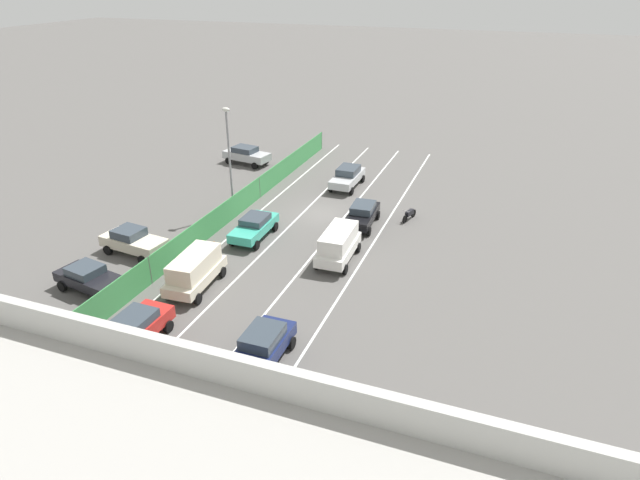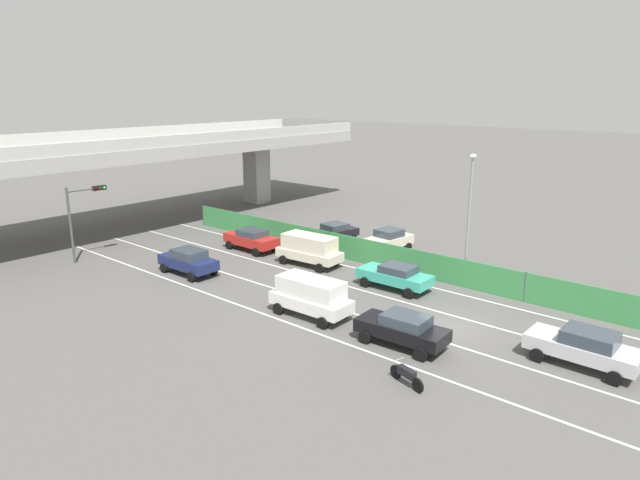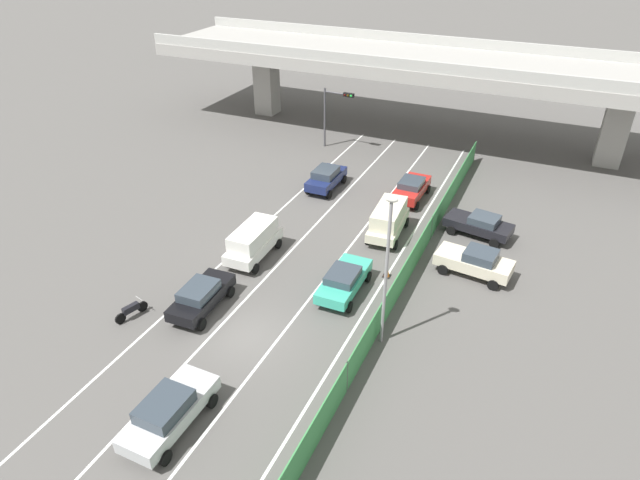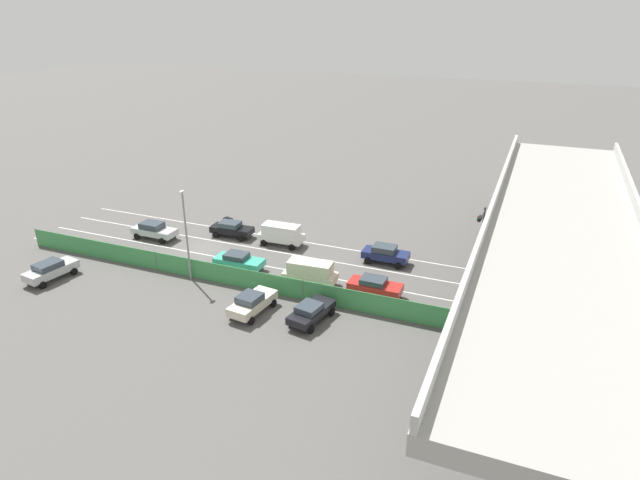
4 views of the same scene
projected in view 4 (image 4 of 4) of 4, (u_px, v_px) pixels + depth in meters
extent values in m
plane|color=#565451|center=(208.00, 247.00, 54.41)|extent=(300.00, 300.00, 0.00)
cube|color=silver|center=(282.00, 238.00, 56.49)|extent=(0.14, 47.72, 0.01)
cube|color=silver|center=(267.00, 250.00, 53.73)|extent=(0.14, 47.72, 0.01)
cube|color=silver|center=(252.00, 263.00, 50.98)|extent=(0.14, 47.72, 0.01)
cube|color=silver|center=(234.00, 278.00, 48.23)|extent=(0.14, 47.72, 0.01)
cube|color=#A09E99|center=(563.00, 229.00, 40.64)|extent=(51.57, 10.92, 1.09)
cube|color=#B2B2AD|center=(492.00, 208.00, 42.08)|extent=(51.57, 0.30, 0.90)
cube|color=#A09E99|center=(557.00, 207.00, 56.12)|extent=(2.05, 2.05, 6.28)
cube|color=#A09E99|center=(550.00, 407.00, 28.06)|extent=(2.05, 2.05, 6.28)
cube|color=#3D8E4C|center=(226.00, 275.00, 46.83)|extent=(0.06, 43.72, 1.78)
cylinder|color=#4C514C|center=(37.00, 237.00, 54.46)|extent=(0.10, 0.10, 1.78)
cylinder|color=#4C514C|center=(156.00, 261.00, 49.37)|extent=(0.10, 0.10, 1.78)
cylinder|color=#4C514C|center=(303.00, 290.00, 44.28)|extent=(0.10, 0.10, 1.78)
cylinder|color=#4C514C|center=(488.00, 327.00, 39.19)|extent=(0.10, 0.10, 1.78)
cube|color=#B7BABC|center=(155.00, 231.00, 56.15)|extent=(1.87, 4.70, 0.64)
cube|color=#333D47|center=(152.00, 225.00, 56.00)|extent=(1.63, 2.21, 0.59)
cylinder|color=black|center=(173.00, 235.00, 56.55)|extent=(0.23, 0.64, 0.64)
cylinder|color=black|center=(162.00, 241.00, 55.00)|extent=(0.23, 0.64, 0.64)
cylinder|color=black|center=(148.00, 230.00, 57.69)|extent=(0.23, 0.64, 0.64)
cylinder|color=black|center=(137.00, 236.00, 56.13)|extent=(0.23, 0.64, 0.64)
cube|color=teal|center=(239.00, 261.00, 49.52)|extent=(1.89, 4.60, 0.61)
cube|color=#333D47|center=(236.00, 256.00, 49.40)|extent=(1.63, 2.03, 0.45)
cylinder|color=black|center=(259.00, 265.00, 49.96)|extent=(0.23, 0.64, 0.64)
cylinder|color=black|center=(250.00, 273.00, 48.41)|extent=(0.23, 0.64, 0.64)
cylinder|color=black|center=(230.00, 259.00, 51.00)|extent=(0.23, 0.64, 0.64)
cylinder|color=black|center=(220.00, 267.00, 49.45)|extent=(0.23, 0.64, 0.64)
cube|color=beige|center=(310.00, 276.00, 46.86)|extent=(2.16, 4.73, 0.61)
cube|color=beige|center=(310.00, 267.00, 46.54)|extent=(1.89, 3.89, 1.05)
cylinder|color=black|center=(331.00, 279.00, 47.40)|extent=(0.26, 0.65, 0.64)
cylinder|color=black|center=(324.00, 288.00, 45.78)|extent=(0.26, 0.65, 0.64)
cylinder|color=black|center=(297.00, 274.00, 48.30)|extent=(0.26, 0.65, 0.64)
cylinder|color=black|center=(289.00, 283.00, 46.69)|extent=(0.26, 0.65, 0.64)
cube|color=navy|center=(386.00, 255.00, 50.80)|extent=(1.82, 4.30, 0.66)
cube|color=#333D47|center=(384.00, 249.00, 50.61)|extent=(1.59, 2.13, 0.56)
cylinder|color=black|center=(403.00, 258.00, 51.26)|extent=(0.22, 0.64, 0.64)
cylinder|color=black|center=(398.00, 266.00, 49.73)|extent=(0.22, 0.64, 0.64)
cylinder|color=black|center=(373.00, 253.00, 52.26)|extent=(0.22, 0.64, 0.64)
cylinder|color=black|center=(368.00, 261.00, 50.73)|extent=(0.22, 0.64, 0.64)
cube|color=black|center=(232.00, 230.00, 56.59)|extent=(1.96, 4.48, 0.62)
cube|color=#333D47|center=(230.00, 224.00, 56.43)|extent=(1.63, 2.19, 0.51)
cylinder|color=black|center=(249.00, 233.00, 57.07)|extent=(0.25, 0.65, 0.64)
cylinder|color=black|center=(241.00, 239.00, 55.56)|extent=(0.25, 0.65, 0.64)
cylinder|color=black|center=(224.00, 229.00, 57.98)|extent=(0.25, 0.65, 0.64)
cylinder|color=black|center=(215.00, 235.00, 56.48)|extent=(0.25, 0.65, 0.64)
cube|color=red|center=(375.00, 287.00, 44.91)|extent=(1.86, 4.44, 0.70)
cube|color=#333D47|center=(373.00, 281.00, 44.74)|extent=(1.61, 2.05, 0.45)
cylinder|color=black|center=(395.00, 291.00, 45.33)|extent=(0.23, 0.64, 0.64)
cylinder|color=black|center=(389.00, 301.00, 43.81)|extent=(0.23, 0.64, 0.64)
cylinder|color=black|center=(361.00, 284.00, 46.41)|extent=(0.23, 0.64, 0.64)
cylinder|color=black|center=(354.00, 294.00, 44.89)|extent=(0.23, 0.64, 0.64)
cube|color=silver|center=(281.00, 237.00, 54.68)|extent=(1.97, 4.58, 0.67)
cube|color=silver|center=(281.00, 229.00, 54.36)|extent=(1.73, 3.76, 0.98)
cylinder|color=black|center=(299.00, 240.00, 55.17)|extent=(0.24, 0.65, 0.64)
cylinder|color=black|center=(292.00, 247.00, 53.59)|extent=(0.24, 0.65, 0.64)
cylinder|color=black|center=(271.00, 236.00, 56.17)|extent=(0.24, 0.65, 0.64)
cylinder|color=black|center=(264.00, 243.00, 54.59)|extent=(0.24, 0.65, 0.64)
cylinder|color=black|center=(233.00, 223.00, 59.73)|extent=(0.26, 0.60, 0.60)
cylinder|color=black|center=(225.00, 220.00, 60.50)|extent=(0.26, 0.60, 0.60)
cube|color=black|center=(229.00, 219.00, 60.01)|extent=(0.52, 0.96, 0.36)
cylinder|color=#B2B2B2|center=(232.00, 217.00, 59.55)|extent=(0.58, 0.19, 0.03)
cube|color=#B2B5B7|center=(51.00, 270.00, 47.73)|extent=(4.73, 2.48, 0.70)
cube|color=#333D47|center=(48.00, 265.00, 47.35)|extent=(2.39, 1.91, 0.50)
cylinder|color=black|center=(61.00, 267.00, 49.57)|extent=(0.67, 0.31, 0.64)
cylinder|color=black|center=(74.00, 271.00, 48.71)|extent=(0.67, 0.31, 0.64)
cylinder|color=black|center=(30.00, 280.00, 47.15)|extent=(0.67, 0.31, 0.64)
cylinder|color=black|center=(43.00, 285.00, 46.29)|extent=(0.67, 0.31, 0.64)
cube|color=beige|center=(253.00, 303.00, 42.48)|extent=(4.60, 2.33, 0.69)
cube|color=#333D47|center=(250.00, 298.00, 41.96)|extent=(1.96, 1.81, 0.54)
cylinder|color=black|center=(254.00, 298.00, 44.29)|extent=(0.66, 0.29, 0.64)
cylinder|color=black|center=(273.00, 303.00, 43.47)|extent=(0.66, 0.29, 0.64)
cylinder|color=black|center=(232.00, 315.00, 41.88)|extent=(0.66, 0.29, 0.64)
cylinder|color=black|center=(251.00, 321.00, 41.06)|extent=(0.66, 0.29, 0.64)
cube|color=black|center=(312.00, 312.00, 41.37)|extent=(4.58, 2.54, 0.59)
cube|color=#333D47|center=(309.00, 308.00, 40.89)|extent=(2.04, 1.88, 0.47)
cylinder|color=black|center=(312.00, 306.00, 43.13)|extent=(0.67, 0.33, 0.64)
cylinder|color=black|center=(332.00, 312.00, 42.24)|extent=(0.67, 0.33, 0.64)
cylinder|color=black|center=(291.00, 322.00, 40.85)|extent=(0.67, 0.33, 0.64)
cylinder|color=black|center=(311.00, 329.00, 39.95)|extent=(0.67, 0.33, 0.64)
cylinder|color=#47474C|center=(482.00, 235.00, 50.44)|extent=(0.18, 0.18, 5.37)
cylinder|color=#47474C|center=(482.00, 215.00, 48.45)|extent=(2.56, 0.28, 0.12)
cube|color=black|center=(480.00, 218.00, 47.60)|extent=(0.98, 0.34, 0.32)
sphere|color=#390706|center=(479.00, 217.00, 47.91)|extent=(0.20, 0.20, 0.20)
sphere|color=#3B2806|center=(478.00, 218.00, 47.66)|extent=(0.20, 0.20, 0.20)
sphere|color=green|center=(477.00, 219.00, 47.42)|extent=(0.20, 0.20, 0.20)
cylinder|color=gray|center=(187.00, 238.00, 46.55)|extent=(0.16, 0.16, 7.85)
ellipsoid|color=silver|center=(182.00, 192.00, 44.93)|extent=(0.60, 0.36, 0.28)
cone|color=orange|center=(255.00, 279.00, 47.36)|extent=(0.36, 0.36, 0.67)
cube|color=black|center=(255.00, 282.00, 47.49)|extent=(0.47, 0.47, 0.03)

